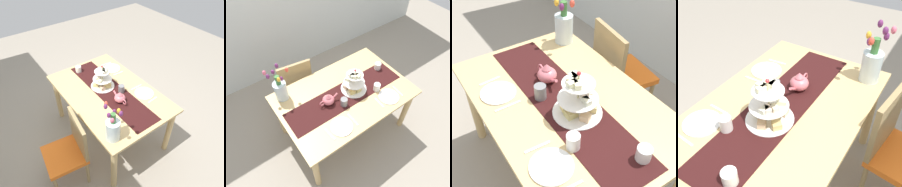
% 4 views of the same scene
% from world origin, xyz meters
% --- Properties ---
extents(ground_plane, '(8.00, 8.00, 0.00)m').
position_xyz_m(ground_plane, '(0.00, 0.00, 0.00)').
color(ground_plane, gray).
extents(dining_table, '(1.51, 0.99, 0.75)m').
position_xyz_m(dining_table, '(0.00, 0.00, 0.64)').
color(dining_table, tan).
rests_on(dining_table, ground_plane).
extents(chair_left, '(0.47, 0.47, 0.91)m').
position_xyz_m(chair_left, '(-0.29, 0.72, 0.50)').
color(chair_left, '#9C8254').
rests_on(chair_left, ground_plane).
extents(table_runner, '(1.42, 0.34, 0.00)m').
position_xyz_m(table_runner, '(0.00, -0.02, 0.75)').
color(table_runner, black).
rests_on(table_runner, dining_table).
extents(tiered_cake_stand, '(0.30, 0.30, 0.30)m').
position_xyz_m(tiered_cake_stand, '(0.13, 0.00, 0.84)').
color(tiered_cake_stand, beige).
rests_on(tiered_cake_stand, table_runner).
extents(teapot, '(0.24, 0.13, 0.14)m').
position_xyz_m(teapot, '(-0.22, 0.00, 0.81)').
color(teapot, '#D66B75').
rests_on(teapot, table_runner).
extents(tulip_vase, '(0.24, 0.17, 0.45)m').
position_xyz_m(tulip_vase, '(-0.59, 0.37, 0.89)').
color(tulip_vase, silver).
rests_on(tulip_vase, dining_table).
extents(cream_jug, '(0.08, 0.08, 0.08)m').
position_xyz_m(cream_jug, '(0.59, 0.09, 0.79)').
color(cream_jug, white).
rests_on(cream_jug, dining_table).
extents(dinner_plate_left, '(0.23, 0.23, 0.01)m').
position_xyz_m(dinner_plate_left, '(-0.28, -0.33, 0.75)').
color(dinner_plate_left, white).
rests_on(dinner_plate_left, dining_table).
extents(fork_left, '(0.03, 0.15, 0.01)m').
position_xyz_m(fork_left, '(-0.43, -0.33, 0.75)').
color(fork_left, silver).
rests_on(fork_left, dining_table).
extents(knife_left, '(0.02, 0.17, 0.01)m').
position_xyz_m(knife_left, '(-0.14, -0.33, 0.75)').
color(knife_left, silver).
rests_on(knife_left, dining_table).
extents(dinner_plate_right, '(0.23, 0.23, 0.01)m').
position_xyz_m(dinner_plate_right, '(0.38, -0.33, 0.75)').
color(dinner_plate_right, white).
rests_on(dinner_plate_right, dining_table).
extents(fork_right, '(0.02, 0.15, 0.01)m').
position_xyz_m(fork_right, '(0.23, -0.33, 0.75)').
color(fork_right, silver).
rests_on(fork_right, dining_table).
extents(knife_right, '(0.03, 0.17, 0.01)m').
position_xyz_m(knife_right, '(0.52, -0.33, 0.75)').
color(knife_right, silver).
rests_on(knife_right, dining_table).
extents(mug_grey, '(0.08, 0.08, 0.09)m').
position_xyz_m(mug_grey, '(-0.10, -0.12, 0.80)').
color(mug_grey, slate).
rests_on(mug_grey, table_runner).
extents(mug_white_text, '(0.08, 0.08, 0.09)m').
position_xyz_m(mug_white_text, '(0.34, -0.17, 0.79)').
color(mug_white_text, white).
rests_on(mug_white_text, dining_table).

